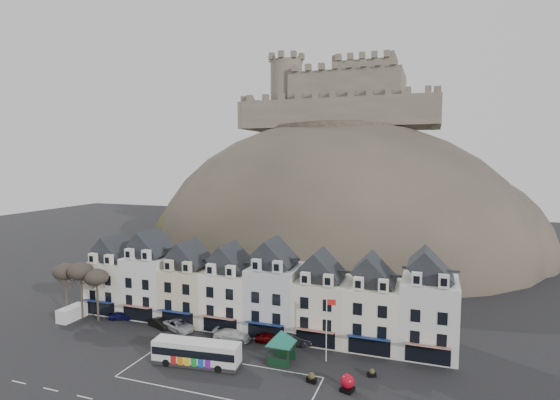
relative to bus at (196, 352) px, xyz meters
The scene contains 21 objects.
ground 3.77m from the bus, 58.36° to the right, with size 300.00×300.00×0.00m, color black.
coach_bay_markings 4.44m from the bus, 23.50° to the right, with size 22.00×7.50×0.01m, color silver.
townhouse_terrace 13.72m from the bus, 81.61° to the left, with size 54.40×9.35×11.80m.
castle_hill 66.14m from the bus, 87.37° to the left, with size 100.00×76.00×68.00m.
castle 82.63m from the bus, 88.20° to the left, with size 50.20×22.20×22.00m.
tree_left_far 28.75m from the bus, 164.39° to the left, with size 3.61×3.61×8.24m.
tree_left_mid 26.00m from the bus, 162.57° to the left, with size 3.78×3.78×8.64m.
tree_left_near 23.07m from the bus, 160.28° to the left, with size 3.43×3.43×7.84m.
bus is the anchor object (origin of this frame).
bus_shelter 10.09m from the bus, 24.05° to the left, with size 6.23×6.23×3.95m.
red_buoy 17.80m from the bus, ahead, with size 1.53×1.53×1.84m.
flagpole 15.71m from the bus, 23.19° to the left, with size 1.14×0.19×7.90m.
white_van 26.08m from the bus, 165.33° to the left, with size 1.93×4.38×1.99m.
planter_west 13.84m from the bus, ahead, with size 1.21×0.79×1.11m.
planter_east 20.24m from the bus, 11.72° to the left, with size 1.06×0.81×0.95m.
car_navy 20.39m from the bus, 153.44° to the left, with size 1.48×3.69×1.26m, color #0C0E3F.
car_black 13.73m from the bus, 142.57° to the left, with size 1.37×3.94×1.30m, color black.
car_silver 11.47m from the bus, 133.14° to the left, with size 2.42×5.16×1.46m, color #B5B8BE.
car_white 7.83m from the bus, 83.43° to the left, with size 2.06×5.06×1.47m, color white.
car_maroon 10.62m from the bus, 56.20° to the left, with size 1.58×3.93×1.34m, color #5C0507.
car_charcoal 12.84m from the bus, 45.29° to the left, with size 1.68×4.81×1.58m, color black.
Camera 1 is at (23.83, -40.22, 24.21)m, focal length 28.00 mm.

